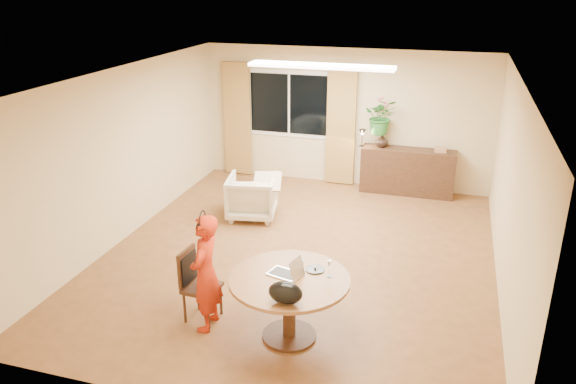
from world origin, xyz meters
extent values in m
plane|color=brown|center=(0.00, 0.00, 0.00)|extent=(6.50, 6.50, 0.00)
plane|color=white|center=(0.00, 0.00, 2.60)|extent=(6.50, 6.50, 0.00)
plane|color=beige|center=(0.00, 3.25, 1.30)|extent=(5.50, 0.00, 5.50)
plane|color=beige|center=(-2.75, 0.00, 1.30)|extent=(0.00, 6.50, 6.50)
plane|color=beige|center=(2.75, 0.00, 1.30)|extent=(0.00, 6.50, 6.50)
cube|color=white|center=(-1.10, 3.23, 1.50)|extent=(1.70, 0.02, 1.30)
cube|color=black|center=(-1.10, 3.22, 1.50)|extent=(1.55, 0.01, 1.15)
cube|color=white|center=(-1.10, 3.22, 1.50)|extent=(0.04, 0.01, 1.15)
cube|color=olive|center=(-2.15, 3.15, 1.15)|extent=(0.55, 0.08, 2.25)
cube|color=olive|center=(-0.05, 3.15, 1.15)|extent=(0.55, 0.08, 2.25)
cube|color=white|center=(0.00, 1.20, 2.57)|extent=(2.20, 0.35, 0.05)
cylinder|color=brown|center=(0.43, -1.93, 0.74)|extent=(1.33, 1.33, 0.04)
cylinder|color=black|center=(0.43, -1.93, 0.36)|extent=(0.14, 0.14, 0.72)
cylinder|color=black|center=(0.43, -1.93, 0.02)|extent=(0.62, 0.62, 0.03)
imported|color=red|center=(-0.53, -2.00, 0.70)|extent=(0.53, 0.37, 1.40)
imported|color=beige|center=(-1.13, 1.13, 0.37)|extent=(0.92, 0.94, 0.73)
cube|color=black|center=(1.26, 3.01, 0.43)|extent=(1.71, 0.42, 0.85)
imported|color=black|center=(0.75, 3.01, 0.98)|extent=(0.30, 0.30, 0.25)
imported|color=#286224|center=(0.71, 3.01, 1.43)|extent=(0.65, 0.58, 0.66)
camera|label=1|loc=(1.95, -7.05, 3.83)|focal=35.00mm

